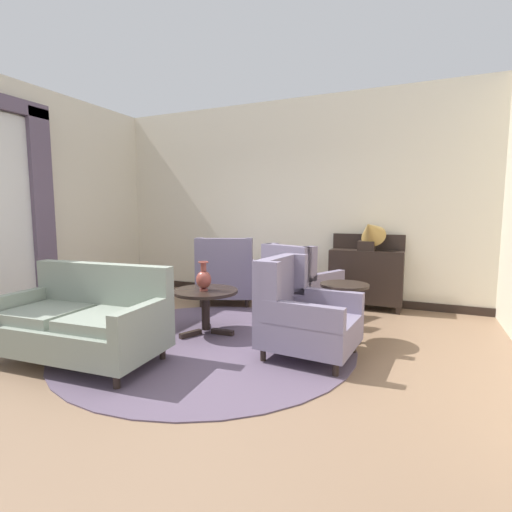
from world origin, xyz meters
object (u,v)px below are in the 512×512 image
at_px(porcelain_vase, 204,279).
at_px(armchair_far_left, 302,315).
at_px(settee, 83,322).
at_px(gramophone, 370,233).
at_px(armchair_near_window, 226,276).
at_px(armchair_foreground_right, 299,286).
at_px(coffee_table, 206,299).
at_px(sideboard, 366,275).
at_px(side_table, 344,307).

xyz_separation_m(porcelain_vase, armchair_far_left, (1.26, -0.19, -0.25)).
height_order(settee, gramophone, gramophone).
xyz_separation_m(armchair_near_window, armchair_foreground_right, (1.27, -0.23, -0.02)).
height_order(coffee_table, sideboard, sideboard).
height_order(coffee_table, armchair_far_left, armchair_far_left).
bearing_deg(armchair_far_left, side_table, -21.76).
xyz_separation_m(armchair_near_window, side_table, (2.04, -1.03, -0.04)).
bearing_deg(armchair_near_window, side_table, 132.26).
xyz_separation_m(coffee_table, sideboard, (1.59, 1.98, 0.09)).
bearing_deg(porcelain_vase, gramophone, 49.61).
distance_m(porcelain_vase, armchair_far_left, 1.30).
bearing_deg(sideboard, side_table, -90.92).
bearing_deg(coffee_table, side_table, 13.64).
relative_size(coffee_table, porcelain_vase, 2.23).
bearing_deg(side_table, gramophone, 87.10).
xyz_separation_m(coffee_table, armchair_near_window, (-0.48, 1.41, 0.02)).
bearing_deg(side_table, settee, -144.51).
bearing_deg(armchair_near_window, porcelain_vase, 87.33).
height_order(settee, armchair_far_left, armchair_far_left).
distance_m(side_table, gramophone, 1.69).
bearing_deg(armchair_far_left, porcelain_vase, 86.04).
bearing_deg(armchair_foreground_right, gramophone, -116.36).
relative_size(armchair_foreground_right, gramophone, 2.06).
distance_m(coffee_table, settee, 1.37).
height_order(porcelain_vase, armchair_far_left, armchair_far_left).
height_order(armchair_foreground_right, sideboard, sideboard).
relative_size(settee, armchair_near_window, 1.52).
bearing_deg(gramophone, sideboard, 118.67).
relative_size(armchair_near_window, sideboard, 0.98).
distance_m(settee, armchair_near_window, 2.62).
height_order(armchair_foreground_right, armchair_far_left, armchair_foreground_right).
bearing_deg(armchair_near_window, armchair_foreground_right, 148.64).
bearing_deg(porcelain_vase, settee, -119.49).
relative_size(armchair_near_window, armchair_foreground_right, 0.98).
relative_size(side_table, gramophone, 1.21).
distance_m(coffee_table, sideboard, 2.54).
bearing_deg(coffee_table, porcelain_vase, -85.66).
height_order(armchair_far_left, side_table, armchair_far_left).
height_order(settee, sideboard, sideboard).
distance_m(settee, armchair_foreground_right, 2.79).
bearing_deg(coffee_table, settee, -118.56).
distance_m(armchair_far_left, side_table, 0.68).
height_order(armchair_near_window, side_table, armchair_near_window).
bearing_deg(porcelain_vase, side_table, 15.04).
bearing_deg(gramophone, armchair_foreground_right, -140.02).
bearing_deg(coffee_table, gramophone, 48.97).
bearing_deg(armchair_near_window, coffee_table, 87.70).
relative_size(porcelain_vase, sideboard, 0.31).
distance_m(porcelain_vase, armchair_near_window, 1.54).
xyz_separation_m(armchair_foreground_right, sideboard, (0.80, 0.80, 0.08)).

